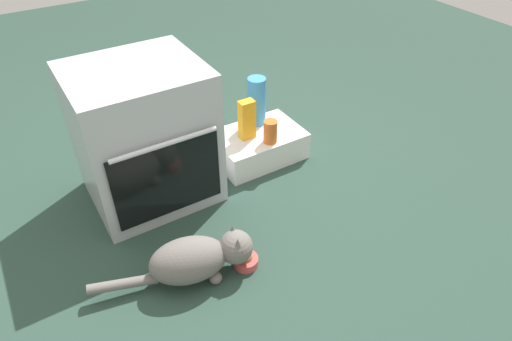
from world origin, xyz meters
name	(u,v)px	position (x,y,z in m)	size (l,w,h in m)	color
ground	(193,224)	(0.00, 0.00, 0.00)	(8.00, 8.00, 0.00)	#284238
oven	(144,136)	(-0.07, 0.35, 0.37)	(0.64, 0.61, 0.75)	#B7BABF
pantry_cabinet	(258,145)	(0.60, 0.33, 0.09)	(0.53, 0.36, 0.17)	white
food_bowl	(246,261)	(0.10, -0.38, 0.03)	(0.12, 0.12, 0.07)	#C64C47
cat	(197,258)	(-0.12, -0.32, 0.12)	(0.73, 0.29, 0.23)	slate
water_bottle	(257,101)	(0.66, 0.44, 0.32)	(0.11, 0.11, 0.30)	#388CD1
juice_carton	(247,120)	(0.52, 0.33, 0.29)	(0.09, 0.06, 0.24)	orange
sauce_jar	(270,132)	(0.61, 0.21, 0.24)	(0.08, 0.08, 0.14)	#D16023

